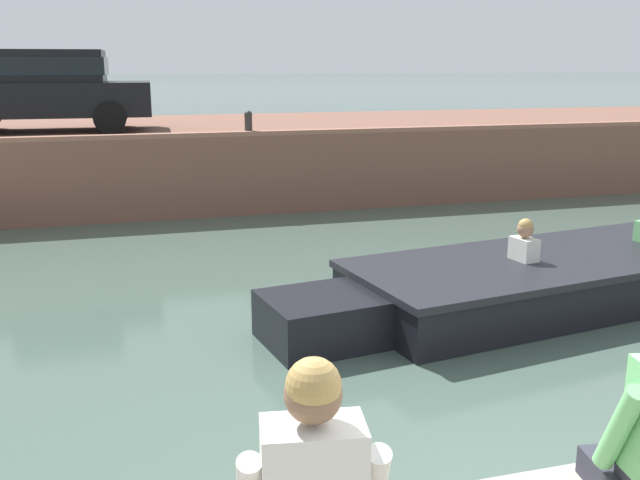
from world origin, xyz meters
TOP-DOWN VIEW (x-y plane):
  - ground_plane at (0.00, 5.11)m, footprint 400.00×400.00m
  - far_quay_wall at (0.00, 13.22)m, footprint 60.00×6.00m
  - far_wall_coping at (0.00, 10.34)m, footprint 60.00×0.24m
  - motorboat_passing at (2.83, 4.33)m, footprint 6.99×2.73m
  - car_left_inner_black at (-3.36, 12.25)m, footprint 4.11×2.14m
  - mooring_bollard_mid at (0.24, 10.47)m, footprint 0.15×0.15m

SIDE VIEW (x-z plane):
  - ground_plane at x=0.00m, z-range 0.00..0.00m
  - motorboat_passing at x=2.83m, z-range -0.24..0.82m
  - far_quay_wall at x=0.00m, z-range 0.00..1.47m
  - far_wall_coping at x=0.00m, z-range 1.47..1.55m
  - mooring_bollard_mid at x=0.24m, z-range 1.49..1.94m
  - car_left_inner_black at x=-3.36m, z-range 1.55..3.09m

